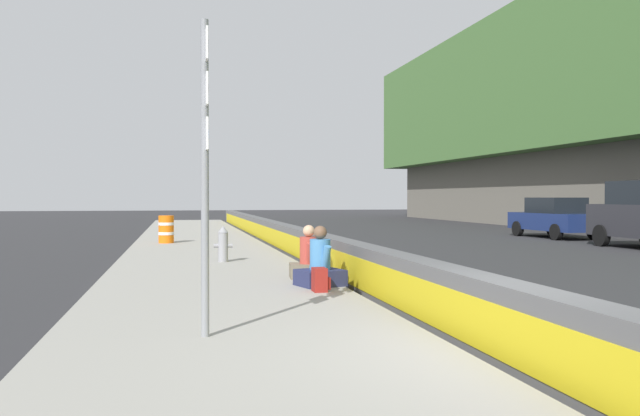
# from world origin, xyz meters

# --- Properties ---
(ground_plane) EXTENTS (160.00, 160.00, 0.00)m
(ground_plane) POSITION_xyz_m (0.00, 0.00, 0.00)
(ground_plane) COLOR #2B2B2D
(ground_plane) RESTS_ON ground
(sidewalk_strip) EXTENTS (80.00, 4.40, 0.14)m
(sidewalk_strip) POSITION_xyz_m (0.00, 2.65, 0.07)
(sidewalk_strip) COLOR gray
(sidewalk_strip) RESTS_ON ground_plane
(jersey_barrier) EXTENTS (76.00, 0.45, 0.85)m
(jersey_barrier) POSITION_xyz_m (0.00, 0.00, 0.42)
(jersey_barrier) COLOR #545456
(jersey_barrier) RESTS_ON ground_plane
(route_sign_post) EXTENTS (0.44, 0.09, 3.60)m
(route_sign_post) POSITION_xyz_m (1.48, 3.04, 2.23)
(route_sign_post) COLOR gray
(route_sign_post) RESTS_ON sidewalk_strip
(fire_hydrant) EXTENTS (0.26, 0.46, 0.88)m
(fire_hydrant) POSITION_xyz_m (10.10, 2.27, 0.59)
(fire_hydrant) COLOR gray
(fire_hydrant) RESTS_ON sidewalk_strip
(seated_person_foreground) EXTENTS (0.85, 0.92, 1.08)m
(seated_person_foreground) POSITION_xyz_m (5.38, 0.86, 0.48)
(seated_person_foreground) COLOR #23284C
(seated_person_foreground) RESTS_ON sidewalk_strip
(seated_person_middle) EXTENTS (0.71, 0.81, 1.04)m
(seated_person_middle) POSITION_xyz_m (6.55, 0.83, 0.47)
(seated_person_middle) COLOR #706651
(seated_person_middle) RESTS_ON sidewalk_strip
(backpack) EXTENTS (0.32, 0.28, 0.40)m
(backpack) POSITION_xyz_m (4.67, 1.01, 0.33)
(backpack) COLOR maroon
(backpack) RESTS_ON sidewalk_strip
(construction_barrel) EXTENTS (0.54, 0.54, 0.95)m
(construction_barrel) POSITION_xyz_m (17.14, 3.75, 0.62)
(construction_barrel) COLOR orange
(construction_barrel) RESTS_ON sidewalk_strip
(parked_car_fourth) EXTENTS (4.55, 2.05, 1.71)m
(parked_car_fourth) POSITION_xyz_m (18.89, -12.27, 0.86)
(parked_car_fourth) COLOR navy
(parked_car_fourth) RESTS_ON ground_plane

